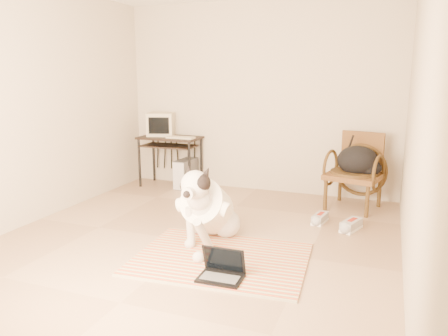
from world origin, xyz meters
The scene contains 15 objects.
floor centered at (0.00, 0.00, 0.00)m, with size 4.50×4.50×0.00m, color #A28263.
wall_back centered at (0.00, 2.25, 1.35)m, with size 4.50×4.50×0.00m, color beige.
wall_left centered at (-2.00, 0.00, 1.35)m, with size 4.50×4.50×0.00m, color beige.
wall_right centered at (2.00, 0.00, 1.35)m, with size 4.50×4.50×0.00m, color beige.
rug centered at (0.42, -0.32, 0.01)m, with size 1.65×1.31×0.02m.
dog centered at (0.13, 0.06, 0.35)m, with size 0.58×1.21×0.87m.
laptop centered at (0.58, -0.69, 0.08)m, with size 0.37×0.28×0.26m.
computer_desk centered at (-1.29, 1.95, 0.66)m, with size 0.92×0.51×0.76m.
crt_monitor centered at (-1.47, 2.04, 0.94)m, with size 0.48×0.47×0.35m.
desk_keyboard centered at (-1.06, 1.86, 0.78)m, with size 0.42×0.15×0.03m, color #BFB495.
pc_tower centered at (-1.03, 1.97, 0.21)m, with size 0.22×0.47×0.43m.
rattan_chair centered at (1.44, 1.82, 0.48)m, with size 0.76×0.74×0.96m.
backpack centered at (1.48, 1.75, 0.61)m, with size 0.54×0.41×0.37m.
sneaker_left centered at (1.12, 1.05, 0.05)m, with size 0.17×0.32×0.11m.
sneaker_right centered at (1.48, 0.93, 0.05)m, with size 0.24×0.36×0.12m.
Camera 1 is at (1.80, -3.84, 1.68)m, focal length 35.00 mm.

